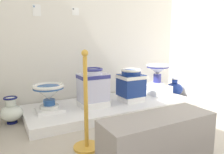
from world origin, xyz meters
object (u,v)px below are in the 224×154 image
at_px(plinth_block_broad_patterned, 157,90).
at_px(stanchion_post_near_left, 86,121).
at_px(antique_toilet_tall_cobalt, 131,82).
at_px(plinth_block_tall_cobalt, 131,98).
at_px(antique_toilet_slender_white, 49,92).
at_px(info_placard_second, 75,11).
at_px(decorative_vase_companion, 11,112).
at_px(museum_bench, 158,139).
at_px(plinth_block_leftmost, 93,103).
at_px(antique_toilet_broad_patterned, 158,70).
at_px(decorative_vase_corner, 174,89).
at_px(plinth_block_slender_white, 50,110).
at_px(info_placard_first, 37,10).
at_px(antique_toilet_leftmost, 93,84).

distance_m(plinth_block_broad_patterned, stanchion_post_near_left, 1.95).
bearing_deg(antique_toilet_tall_cobalt, plinth_block_tall_cobalt, -116.57).
height_order(antique_toilet_slender_white, antique_toilet_tall_cobalt, antique_toilet_tall_cobalt).
bearing_deg(info_placard_second, plinth_block_broad_patterned, -18.42).
bearing_deg(stanchion_post_near_left, decorative_vase_companion, 119.57).
bearing_deg(museum_bench, plinth_block_leftmost, 90.39).
distance_m(antique_toilet_broad_patterned, info_placard_second, 1.64).
distance_m(decorative_vase_corner, stanchion_post_near_left, 2.37).
bearing_deg(plinth_block_slender_white, decorative_vase_corner, 2.49).
distance_m(info_placard_second, stanchion_post_near_left, 1.88).
bearing_deg(stanchion_post_near_left, plinth_block_tall_cobalt, 38.19).
bearing_deg(plinth_block_leftmost, antique_toilet_broad_patterned, 5.52).
relative_size(info_placard_first, decorative_vase_companion, 0.46).
relative_size(antique_toilet_leftmost, plinth_block_broad_patterned, 1.17).
relative_size(plinth_block_leftmost, antique_toilet_leftmost, 0.85).
bearing_deg(plinth_block_tall_cobalt, info_placard_first, 154.50).
relative_size(antique_toilet_leftmost, info_placard_first, 2.94).
bearing_deg(decorative_vase_companion, decorative_vase_corner, -0.44).
bearing_deg(plinth_block_leftmost, plinth_block_broad_patterned, 5.52).
bearing_deg(antique_toilet_broad_patterned, plinth_block_broad_patterned, 180.00).
distance_m(antique_toilet_tall_cobalt, decorative_vase_companion, 1.68).
relative_size(antique_toilet_slender_white, antique_toilet_broad_patterned, 1.03).
relative_size(plinth_block_leftmost, plinth_block_tall_cobalt, 1.23).
distance_m(antique_toilet_leftmost, decorative_vase_corner, 1.72).
bearing_deg(antique_toilet_leftmost, stanchion_post_near_left, -117.52).
bearing_deg(info_placard_second, plinth_block_leftmost, -85.93).
xyz_separation_m(plinth_block_slender_white, info_placard_second, (0.56, 0.48, 1.32)).
relative_size(plinth_block_leftmost, info_placard_second, 3.48).
xyz_separation_m(stanchion_post_near_left, museum_bench, (0.46, -0.49, -0.07)).
relative_size(plinth_block_tall_cobalt, decorative_vase_corner, 0.90).
bearing_deg(decorative_vase_companion, plinth_block_tall_cobalt, -7.36).
bearing_deg(plinth_block_tall_cobalt, antique_toilet_broad_patterned, 13.32).
relative_size(plinth_block_tall_cobalt, decorative_vase_companion, 0.94).
xyz_separation_m(antique_toilet_leftmost, antique_toilet_tall_cobalt, (0.60, -0.03, -0.02)).
bearing_deg(stanchion_post_near_left, antique_toilet_broad_patterned, 30.11).
bearing_deg(antique_toilet_leftmost, plinth_block_slender_white, 174.11).
distance_m(plinth_block_tall_cobalt, info_placard_first, 1.85).
xyz_separation_m(plinth_block_broad_patterned, decorative_vase_companion, (-2.28, 0.06, -0.05)).
height_order(plinth_block_leftmost, decorative_vase_companion, decorative_vase_companion).
bearing_deg(antique_toilet_slender_white, info_placard_first, 90.91).
xyz_separation_m(antique_toilet_slender_white, plinth_block_tall_cobalt, (1.20, -0.09, -0.21)).
relative_size(antique_toilet_broad_patterned, stanchion_post_near_left, 0.41).
xyz_separation_m(plinth_block_slender_white, stanchion_post_near_left, (0.15, -0.92, 0.13)).
relative_size(info_placard_second, stanchion_post_near_left, 0.12).
bearing_deg(museum_bench, decorative_vase_corner, 41.89).
distance_m(plinth_block_tall_cobalt, decorative_vase_corner, 1.10).
xyz_separation_m(plinth_block_leftmost, info_placard_second, (-0.04, 0.55, 1.30)).
distance_m(plinth_block_leftmost, stanchion_post_near_left, 0.97).
height_order(plinth_block_tall_cobalt, museum_bench, museum_bench).
bearing_deg(info_placard_first, antique_toilet_broad_patterned, -13.01).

